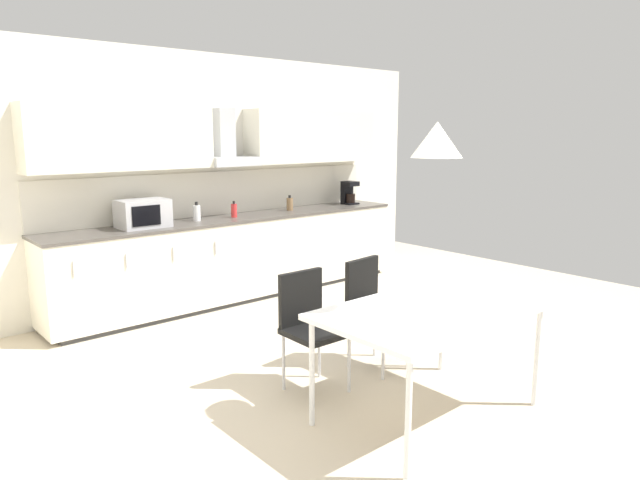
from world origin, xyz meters
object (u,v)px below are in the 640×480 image
at_px(bottle_white, 197,213).
at_px(pendant_lamp, 437,140).
at_px(microwave, 143,213).
at_px(dining_table, 430,314).
at_px(chair_far_right, 371,302).
at_px(chair_far_left, 309,319).
at_px(bottle_red, 234,210).
at_px(bottle_brown, 290,204).
at_px(coffee_maker, 349,193).

xyz_separation_m(bottle_white, pendant_lamp, (-0.08, -3.21, 0.80)).
relative_size(microwave, pendant_lamp, 1.50).
xyz_separation_m(dining_table, pendant_lamp, (0.00, 0.00, 1.12)).
distance_m(chair_far_right, chair_far_left, 0.65).
bearing_deg(pendant_lamp, microwave, 99.45).
distance_m(bottle_white, bottle_red, 0.45).
bearing_deg(bottle_red, chair_far_left, -110.16).
height_order(bottle_brown, chair_far_right, bottle_brown).
height_order(microwave, chair_far_left, microwave).
distance_m(bottle_brown, dining_table, 3.51).
bearing_deg(bottle_brown, coffee_maker, -1.09).
bearing_deg(bottle_red, bottle_brown, 3.25).
height_order(bottle_brown, bottle_red, bottle_brown).
distance_m(chair_far_right, pendant_lamp, 1.57).
bearing_deg(pendant_lamp, chair_far_right, 69.10).
relative_size(bottle_red, chair_far_right, 0.21).
xyz_separation_m(coffee_maker, chair_far_left, (-2.65, -2.37, -0.55)).
bearing_deg(pendant_lamp, dining_table, -97.13).
bearing_deg(bottle_brown, chair_far_left, -125.20).
bearing_deg(bottle_white, bottle_red, -4.13).
bearing_deg(bottle_red, dining_table, -99.46).
bearing_deg(microwave, dining_table, -80.55).
relative_size(dining_table, pendant_lamp, 4.59).
xyz_separation_m(bottle_brown, chair_far_left, (-1.68, -2.39, -0.48)).
bearing_deg(chair_far_left, bottle_red, 69.84).
xyz_separation_m(bottle_red, dining_table, (-0.53, -3.18, -0.31)).
height_order(microwave, bottle_brown, microwave).
relative_size(microwave, bottle_white, 2.34).
distance_m(bottle_white, dining_table, 3.23).
height_order(microwave, pendant_lamp, pendant_lamp).
bearing_deg(bottle_brown, chair_far_right, -113.41).
xyz_separation_m(bottle_red, pendant_lamp, (-0.53, -3.18, 0.81)).
bearing_deg(bottle_brown, bottle_white, -179.34).
bearing_deg(dining_table, microwave, 99.45).
bearing_deg(microwave, chair_far_left, -85.10).
bearing_deg(bottle_red, chair_far_right, -95.10).
height_order(bottle_brown, bottle_white, bottle_white).
bearing_deg(dining_table, bottle_red, 80.54).
height_order(bottle_brown, dining_table, bottle_brown).
relative_size(chair_far_right, pendant_lamp, 2.72).
bearing_deg(bottle_red, coffee_maker, 0.91).
xyz_separation_m(coffee_maker, chair_far_right, (-2.00, -2.37, -0.55)).
xyz_separation_m(microwave, chair_far_right, (0.85, -2.34, -0.54)).
xyz_separation_m(microwave, pendant_lamp, (0.53, -3.18, 0.75)).
distance_m(bottle_white, pendant_lamp, 3.31).
height_order(dining_table, pendant_lamp, pendant_lamp).
relative_size(chair_far_right, chair_far_left, 1.00).
bearing_deg(chair_far_left, bottle_brown, 54.80).
bearing_deg(pendant_lamp, chair_far_left, 111.36).
distance_m(bottle_white, chair_far_left, 2.46).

